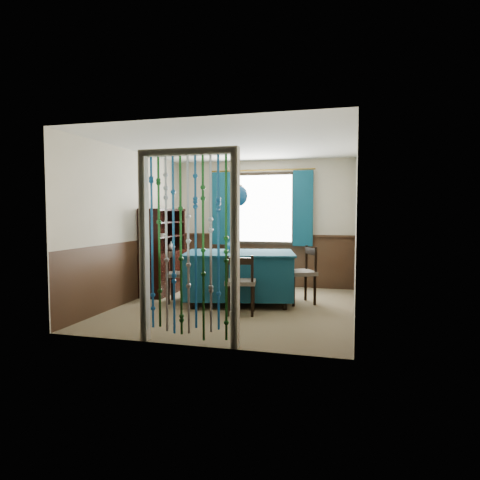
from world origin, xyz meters
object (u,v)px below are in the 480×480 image
(chair_left, at_px, (178,275))
(vase_table, at_px, (231,246))
(chair_right, at_px, (302,273))
(dining_table, at_px, (240,274))
(pendant_lamp, at_px, (240,196))
(vase_sideboard, at_px, (171,245))
(sideboard, at_px, (164,263))
(chair_near, at_px, (240,283))
(chair_far, at_px, (242,271))
(bowl_shelf, at_px, (160,235))

(chair_left, relative_size, vase_table, 4.57)
(chair_right, relative_size, vase_table, 4.95)
(dining_table, relative_size, chair_right, 2.10)
(pendant_lamp, distance_m, vase_table, 0.83)
(vase_sideboard, bearing_deg, dining_table, -24.58)
(sideboard, bearing_deg, dining_table, -16.15)
(vase_table, relative_size, vase_sideboard, 1.06)
(sideboard, relative_size, pendant_lamp, 1.68)
(chair_left, bearing_deg, vase_sideboard, -163.69)
(chair_near, relative_size, vase_sideboard, 4.95)
(chair_far, xyz_separation_m, chair_right, (1.13, -0.46, 0.06))
(chair_near, xyz_separation_m, sideboard, (-1.78, 1.22, 0.08))
(chair_far, bearing_deg, chair_right, 128.70)
(dining_table, relative_size, chair_far, 2.43)
(sideboard, distance_m, bowl_shelf, 0.59)
(chair_left, xyz_separation_m, vase_table, (0.82, 0.25, 0.47))
(vase_table, bearing_deg, dining_table, -20.66)
(bowl_shelf, bearing_deg, chair_left, -39.74)
(sideboard, relative_size, vase_table, 8.21)
(chair_far, bearing_deg, dining_table, 72.97)
(chair_far, xyz_separation_m, sideboard, (-1.41, -0.23, 0.12))
(chair_near, xyz_separation_m, pendant_lamp, (-0.21, 0.73, 1.28))
(chair_near, bearing_deg, dining_table, 95.37)
(chair_far, bearing_deg, bowl_shelf, -9.87)
(chair_near, xyz_separation_m, vase_table, (-0.38, 0.79, 0.46))
(chair_right, bearing_deg, chair_near, 113.71)
(chair_right, relative_size, pendant_lamp, 1.01)
(chair_far, height_order, chair_left, chair_left)
(chair_near, relative_size, sideboard, 0.57)
(vase_sideboard, bearing_deg, chair_left, -59.36)
(dining_table, height_order, chair_far, dining_table)
(chair_left, bearing_deg, bowl_shelf, -144.08)
(vase_sideboard, bearing_deg, vase_table, -25.06)
(chair_near, xyz_separation_m, chair_right, (0.76, 1.00, 0.03))
(vase_sideboard, bearing_deg, chair_far, 1.30)
(chair_left, height_order, sideboard, sideboard)
(chair_near, distance_m, pendant_lamp, 1.49)
(pendant_lamp, xyz_separation_m, vase_table, (-0.17, 0.06, -0.81))
(chair_far, distance_m, bowl_shelf, 1.58)
(vase_table, xyz_separation_m, bowl_shelf, (-1.34, 0.18, 0.15))
(dining_table, height_order, pendant_lamp, pendant_lamp)
(chair_left, relative_size, pendant_lamp, 0.93)
(sideboard, xyz_separation_m, bowl_shelf, (0.06, -0.25, 0.53))
(chair_left, height_order, chair_right, chair_right)
(sideboard, bearing_deg, chair_right, -3.86)
(chair_right, xyz_separation_m, vase_table, (-1.14, -0.20, 0.44))
(chair_right, height_order, sideboard, sideboard)
(pendant_lamp, relative_size, vase_sideboard, 5.21)
(vase_table, distance_m, bowl_shelf, 1.36)
(chair_right, distance_m, vase_sideboard, 2.55)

